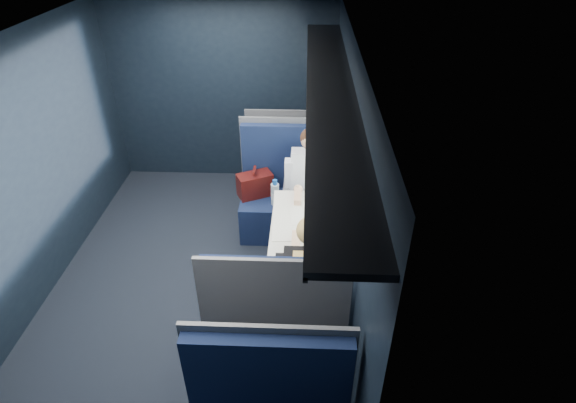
{
  "coord_description": "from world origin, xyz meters",
  "views": [
    {
      "loc": [
        1.04,
        -3.3,
        3.15
      ],
      "look_at": [
        0.9,
        0.0,
        0.95
      ],
      "focal_mm": 28.0,
      "sensor_mm": 36.0,
      "label": 1
    }
  ],
  "objects_px": {
    "woman": "(310,276)",
    "cup": "(334,192)",
    "table": "(302,228)",
    "man": "(310,183)",
    "bottle_small": "(334,200)",
    "laptop": "(341,219)",
    "seat_bay_near": "(285,197)",
    "seat_bay_far": "(277,319)",
    "seat_row_front": "(290,159)"
  },
  "relations": [
    {
      "from": "table",
      "to": "man",
      "type": "bearing_deg",
      "value": 84.48
    },
    {
      "from": "seat_bay_near",
      "to": "woman",
      "type": "xyz_separation_m",
      "value": [
        0.27,
        -1.58,
        0.3
      ]
    },
    {
      "from": "table",
      "to": "woman",
      "type": "height_order",
      "value": "woman"
    },
    {
      "from": "cup",
      "to": "bottle_small",
      "type": "bearing_deg",
      "value": -91.0
    },
    {
      "from": "table",
      "to": "seat_bay_near",
      "type": "bearing_deg",
      "value": 103.03
    },
    {
      "from": "seat_bay_near",
      "to": "woman",
      "type": "height_order",
      "value": "woman"
    },
    {
      "from": "seat_bay_near",
      "to": "table",
      "type": "bearing_deg",
      "value": -76.97
    },
    {
      "from": "woman",
      "to": "cup",
      "type": "relative_size",
      "value": 15.27
    },
    {
      "from": "seat_bay_far",
      "to": "bottle_small",
      "type": "distance_m",
      "value": 1.27
    },
    {
      "from": "table",
      "to": "woman",
      "type": "relative_size",
      "value": 0.76
    },
    {
      "from": "seat_bay_near",
      "to": "woman",
      "type": "relative_size",
      "value": 0.95
    },
    {
      "from": "seat_bay_far",
      "to": "bottle_small",
      "type": "relative_size",
      "value": 6.41
    },
    {
      "from": "bottle_small",
      "to": "woman",
      "type": "bearing_deg",
      "value": -103.65
    },
    {
      "from": "woman",
      "to": "seat_bay_near",
      "type": "bearing_deg",
      "value": 99.68
    },
    {
      "from": "man",
      "to": "woman",
      "type": "xyz_separation_m",
      "value": [
        0.0,
        -1.41,
        0.01
      ]
    },
    {
      "from": "seat_bay_far",
      "to": "woman",
      "type": "xyz_separation_m",
      "value": [
        0.25,
        0.17,
        0.31
      ]
    },
    {
      "from": "laptop",
      "to": "cup",
      "type": "bearing_deg",
      "value": 95.45
    },
    {
      "from": "seat_bay_near",
      "to": "seat_row_front",
      "type": "relative_size",
      "value": 1.09
    },
    {
      "from": "table",
      "to": "man",
      "type": "distance_m",
      "value": 0.7
    },
    {
      "from": "seat_bay_near",
      "to": "woman",
      "type": "bearing_deg",
      "value": -80.32
    },
    {
      "from": "seat_bay_near",
      "to": "seat_bay_far",
      "type": "distance_m",
      "value": 1.75
    },
    {
      "from": "woman",
      "to": "seat_bay_far",
      "type": "bearing_deg",
      "value": -146.18
    },
    {
      "from": "bottle_small",
      "to": "cup",
      "type": "height_order",
      "value": "bottle_small"
    },
    {
      "from": "man",
      "to": "seat_bay_near",
      "type": "bearing_deg",
      "value": 147.05
    },
    {
      "from": "laptop",
      "to": "table",
      "type": "bearing_deg",
      "value": 170.45
    },
    {
      "from": "laptop",
      "to": "woman",
      "type": "bearing_deg",
      "value": -113.14
    },
    {
      "from": "seat_row_front",
      "to": "man",
      "type": "bearing_deg",
      "value": -77.17
    },
    {
      "from": "seat_bay_far",
      "to": "woman",
      "type": "height_order",
      "value": "woman"
    },
    {
      "from": "seat_bay_near",
      "to": "seat_row_front",
      "type": "height_order",
      "value": "seat_bay_near"
    },
    {
      "from": "man",
      "to": "bottle_small",
      "type": "relative_size",
      "value": 6.72
    },
    {
      "from": "laptop",
      "to": "man",
      "type": "bearing_deg",
      "value": 110.14
    },
    {
      "from": "woman",
      "to": "laptop",
      "type": "bearing_deg",
      "value": 66.86
    },
    {
      "from": "seat_bay_far",
      "to": "bottle_small",
      "type": "height_order",
      "value": "seat_bay_far"
    },
    {
      "from": "seat_bay_near",
      "to": "man",
      "type": "bearing_deg",
      "value": -32.95
    },
    {
      "from": "man",
      "to": "bottle_small",
      "type": "xyz_separation_m",
      "value": [
        0.23,
        -0.47,
        0.11
      ]
    },
    {
      "from": "table",
      "to": "man",
      "type": "height_order",
      "value": "man"
    },
    {
      "from": "table",
      "to": "seat_bay_near",
      "type": "height_order",
      "value": "seat_bay_near"
    },
    {
      "from": "seat_bay_far",
      "to": "cup",
      "type": "xyz_separation_m",
      "value": [
        0.48,
        1.31,
        0.37
      ]
    },
    {
      "from": "seat_row_front",
      "to": "laptop",
      "type": "bearing_deg",
      "value": -74.12
    },
    {
      "from": "seat_bay_far",
      "to": "seat_row_front",
      "type": "distance_m",
      "value": 2.67
    },
    {
      "from": "man",
      "to": "laptop",
      "type": "height_order",
      "value": "man"
    },
    {
      "from": "seat_bay_near",
      "to": "bottle_small",
      "type": "xyz_separation_m",
      "value": [
        0.5,
        -0.65,
        0.4
      ]
    },
    {
      "from": "seat_row_front",
      "to": "bottle_small",
      "type": "bearing_deg",
      "value": -73.15
    },
    {
      "from": "laptop",
      "to": "bottle_small",
      "type": "distance_m",
      "value": 0.29
    },
    {
      "from": "man",
      "to": "cup",
      "type": "height_order",
      "value": "man"
    },
    {
      "from": "woman",
      "to": "bottle_small",
      "type": "relative_size",
      "value": 6.72
    },
    {
      "from": "seat_bay_near",
      "to": "laptop",
      "type": "distance_m",
      "value": 1.15
    },
    {
      "from": "table",
      "to": "laptop",
      "type": "xyz_separation_m",
      "value": [
        0.35,
        -0.06,
        0.15
      ]
    },
    {
      "from": "woman",
      "to": "cup",
      "type": "height_order",
      "value": "woman"
    },
    {
      "from": "man",
      "to": "seat_bay_far",
      "type": "bearing_deg",
      "value": -99.03
    }
  ]
}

